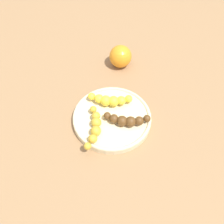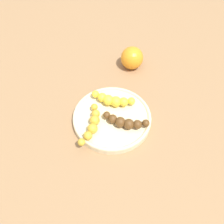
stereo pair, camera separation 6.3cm
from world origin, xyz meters
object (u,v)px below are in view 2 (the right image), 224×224
object	(u,v)px
banana_spotted	(92,124)
orange_fruit	(132,58)
fruit_bowl	(112,117)
banana_yellow	(112,100)
banana_overripe	(125,122)

from	to	relation	value
banana_spotted	orange_fruit	xyz separation A→B (m)	(0.18, -0.23, 0.00)
fruit_bowl	banana_spotted	xyz separation A→B (m)	(-0.01, 0.06, 0.02)
banana_yellow	fruit_bowl	bearing A→B (deg)	12.89
fruit_bowl	banana_yellow	distance (m)	0.05
fruit_bowl	banana_yellow	size ratio (longest dim) A/B	2.16
fruit_bowl	banana_overripe	xyz separation A→B (m)	(-0.04, -0.02, 0.02)
banana_yellow	banana_overripe	xyz separation A→B (m)	(-0.08, 0.01, -0.00)
banana_overripe	orange_fruit	bearing A→B (deg)	-171.76
banana_yellow	banana_overripe	world-z (taller)	banana_yellow
fruit_bowl	banana_overripe	size ratio (longest dim) A/B	2.19
banana_spotted	fruit_bowl	bearing A→B (deg)	49.29
banana_overripe	fruit_bowl	bearing A→B (deg)	-115.86
fruit_bowl	banana_spotted	world-z (taller)	banana_spotted
banana_yellow	banana_spotted	xyz separation A→B (m)	(-0.05, 0.09, -0.00)
orange_fruit	banana_spotted	bearing A→B (deg)	128.40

